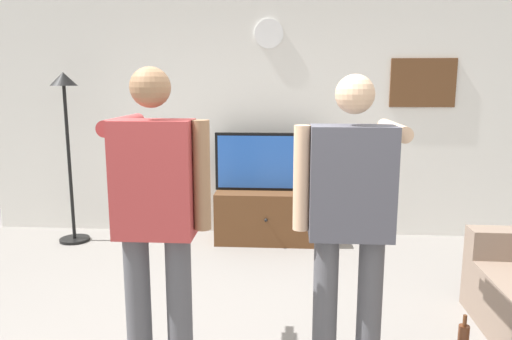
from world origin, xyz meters
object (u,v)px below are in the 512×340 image
at_px(television, 267,162).
at_px(person_standing_nearer_couch, 350,213).
at_px(tv_stand, 267,216).
at_px(wall_clock, 269,34).
at_px(person_standing_nearer_lamp, 156,214).
at_px(framed_picture, 423,83).
at_px(floor_lamp, 66,122).

distance_m(television, person_standing_nearer_couch, 2.60).
bearing_deg(television, tv_stand, -90.00).
relative_size(television, wall_clock, 3.63).
xyz_separation_m(tv_stand, person_standing_nearer_lamp, (-0.48, -2.63, 0.75)).
bearing_deg(framed_picture, television, -171.54).
height_order(television, person_standing_nearer_lamp, person_standing_nearer_lamp).
bearing_deg(wall_clock, person_standing_nearer_couch, -78.44).
distance_m(floor_lamp, person_standing_nearer_couch, 3.57).
height_order(tv_stand, person_standing_nearer_lamp, person_standing_nearer_lamp).
bearing_deg(television, framed_picture, 8.46).
relative_size(television, framed_picture, 1.63).
height_order(floor_lamp, person_standing_nearer_couch, floor_lamp).
bearing_deg(tv_stand, wall_clock, 90.00).
xyz_separation_m(tv_stand, framed_picture, (1.67, 0.30, 1.44)).
distance_m(tv_stand, framed_picture, 2.23).
distance_m(tv_stand, person_standing_nearer_lamp, 2.78).
relative_size(person_standing_nearer_lamp, person_standing_nearer_couch, 1.02).
xyz_separation_m(floor_lamp, person_standing_nearer_lamp, (1.64, -2.47, -0.28)).
bearing_deg(floor_lamp, tv_stand, 4.14).
bearing_deg(floor_lamp, framed_picture, 6.75).
height_order(tv_stand, wall_clock, wall_clock).
xyz_separation_m(person_standing_nearer_lamp, person_standing_nearer_couch, (1.05, 0.14, -0.02)).
distance_m(tv_stand, television, 0.60).
relative_size(television, person_standing_nearer_lamp, 0.63).
bearing_deg(wall_clock, framed_picture, 0.17).
distance_m(floor_lamp, person_standing_nearer_lamp, 2.98).
bearing_deg(wall_clock, person_standing_nearer_lamp, -99.43).
xyz_separation_m(tv_stand, television, (0.00, 0.05, 0.60)).
xyz_separation_m(wall_clock, floor_lamp, (-2.12, -0.44, -0.94)).
xyz_separation_m(tv_stand, wall_clock, (-0.00, 0.29, 1.96)).
xyz_separation_m(floor_lamp, person_standing_nearer_couch, (2.69, -2.33, -0.30)).
bearing_deg(person_standing_nearer_couch, wall_clock, 101.56).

